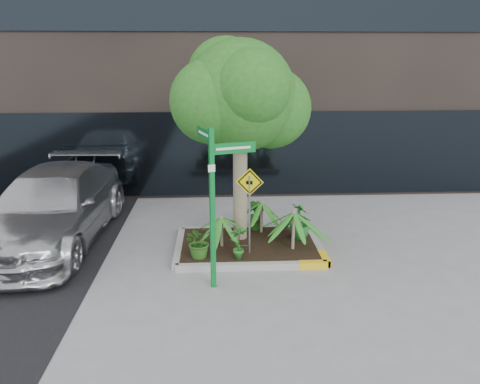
{
  "coord_description": "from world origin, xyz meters",
  "views": [
    {
      "loc": [
        -0.51,
        -9.74,
        4.32
      ],
      "look_at": [
        0.0,
        0.2,
        1.41
      ],
      "focal_mm": 35.0,
      "sensor_mm": 36.0,
      "label": 1
    }
  ],
  "objects_px": {
    "tree": "(240,96)",
    "cattle_sign": "(250,197)",
    "street_sign_post": "(214,191)",
    "parked_car": "(53,207)"
  },
  "relations": [
    {
      "from": "cattle_sign",
      "to": "tree",
      "type": "bearing_deg",
      "value": 111.59
    },
    {
      "from": "tree",
      "to": "parked_car",
      "type": "distance_m",
      "value": 5.19
    },
    {
      "from": "street_sign_post",
      "to": "tree",
      "type": "bearing_deg",
      "value": 56.96
    },
    {
      "from": "parked_car",
      "to": "cattle_sign",
      "type": "height_order",
      "value": "cattle_sign"
    },
    {
      "from": "tree",
      "to": "street_sign_post",
      "type": "height_order",
      "value": "tree"
    },
    {
      "from": "street_sign_post",
      "to": "cattle_sign",
      "type": "distance_m",
      "value": 1.43
    },
    {
      "from": "parked_car",
      "to": "cattle_sign",
      "type": "distance_m",
      "value": 4.85
    },
    {
      "from": "tree",
      "to": "cattle_sign",
      "type": "distance_m",
      "value": 2.26
    },
    {
      "from": "tree",
      "to": "street_sign_post",
      "type": "relative_size",
      "value": 1.54
    },
    {
      "from": "street_sign_post",
      "to": "cattle_sign",
      "type": "relative_size",
      "value": 1.61
    }
  ]
}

